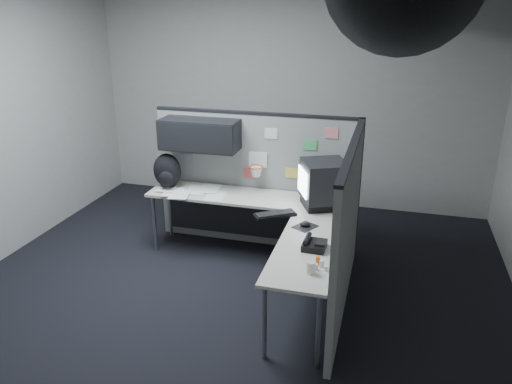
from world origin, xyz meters
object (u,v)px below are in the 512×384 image
(monitor, at_px, (324,184))
(backpack, at_px, (167,171))
(phone, at_px, (314,244))
(keyboard, at_px, (275,214))
(desk, at_px, (262,217))

(monitor, xyz_separation_m, backpack, (-1.86, 0.10, -0.06))
(monitor, bearing_deg, phone, -65.67)
(keyboard, height_order, backpack, backpack)
(desk, height_order, keyboard, keyboard)
(keyboard, relative_size, phone, 1.91)
(desk, xyz_separation_m, backpack, (-1.23, 0.29, 0.32))
(desk, bearing_deg, keyboard, -46.14)
(keyboard, distance_m, backpack, 1.52)
(desk, bearing_deg, backpack, 166.66)
(monitor, distance_m, backpack, 1.86)
(desk, height_order, phone, phone)
(phone, height_order, backpack, backpack)
(phone, bearing_deg, desk, 142.56)
(desk, distance_m, backpack, 1.31)
(desk, distance_m, phone, 1.08)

